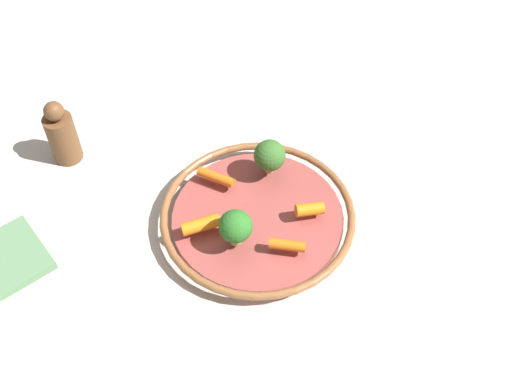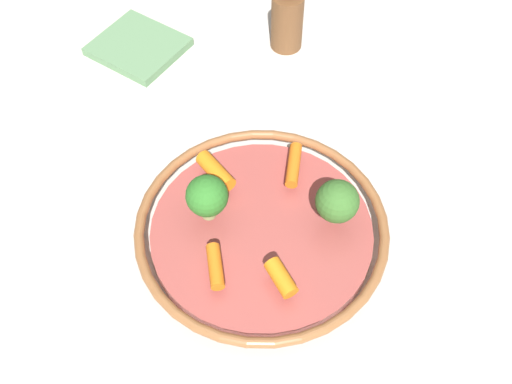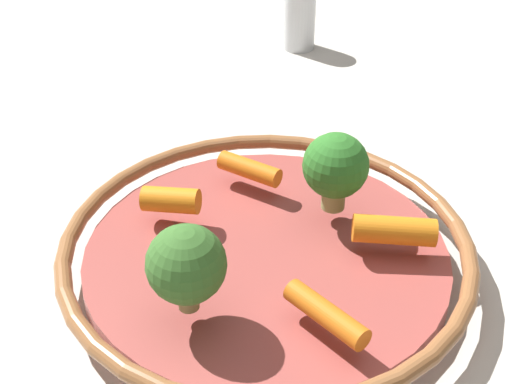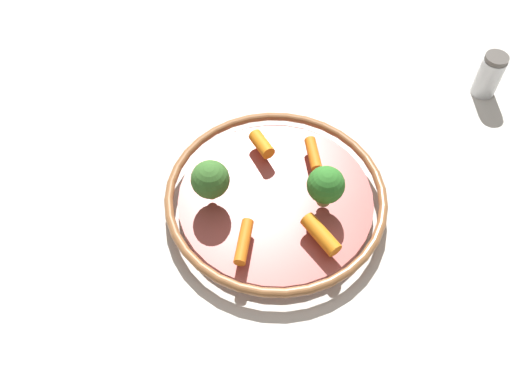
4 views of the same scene
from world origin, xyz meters
The scene contains 10 objects.
ground_plane centered at (0.00, 0.00, 0.00)m, with size 2.30×2.30×0.00m, color beige.
serving_bowl centered at (0.00, 0.00, 0.02)m, with size 0.32×0.32×0.03m.
baby_carrot_right centered at (0.04, -0.09, 0.04)m, with size 0.02×0.02×0.07m, color orange.
baby_carrot_near_rim centered at (-0.02, 0.08, 0.04)m, with size 0.02×0.02×0.06m, color orange.
baby_carrot_center centered at (-0.08, 0.03, 0.04)m, with size 0.02×0.02×0.05m, color orange.
baby_carrot_back centered at (0.10, 0.00, 0.04)m, with size 0.02×0.02×0.06m, color orange.
broccoli_floret_large centered at (-0.05, -0.08, 0.07)m, with size 0.05×0.05×0.07m.
broccoli_floret_edge centered at (0.05, 0.04, 0.07)m, with size 0.05×0.05×0.07m.
pepper_mill centered at (0.27, -0.27, 0.06)m, with size 0.05×0.05×0.13m.
dish_towel centered at (0.41, -0.07, 0.01)m, with size 0.13×0.12×0.01m, color #669366.
Camera 2 is at (-0.32, 0.27, 0.68)m, focal length 42.83 mm.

